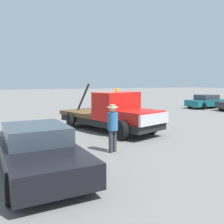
# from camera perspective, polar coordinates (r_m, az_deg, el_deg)

# --- Properties ---
(ground_plane) EXTENTS (160.00, 160.00, 0.00)m
(ground_plane) POSITION_cam_1_polar(r_m,az_deg,el_deg) (13.43, -0.92, -4.22)
(ground_plane) COLOR slate
(tow_truck) EXTENTS (6.51, 3.88, 2.51)m
(tow_truck) POSITION_cam_1_polar(r_m,az_deg,el_deg) (13.02, 0.17, -0.53)
(tow_truck) COLOR black
(tow_truck) RESTS_ON ground
(foreground_car) EXTENTS (4.98, 2.17, 1.34)m
(foreground_car) POSITION_cam_1_polar(r_m,az_deg,el_deg) (7.57, -16.62, -8.24)
(foreground_car) COLOR black
(foreground_car) RESTS_ON ground
(person_near_truck) EXTENTS (0.39, 0.39, 1.77)m
(person_near_truck) POSITION_cam_1_polar(r_m,az_deg,el_deg) (9.14, 0.15, -2.84)
(person_near_truck) COLOR #38383D
(person_near_truck) RESTS_ON ground
(parked_car_teal) EXTENTS (2.52, 4.71, 1.34)m
(parked_car_teal) POSITION_cam_1_polar(r_m,az_deg,el_deg) (26.60, 21.01, 2.25)
(parked_car_teal) COLOR #196670
(parked_car_teal) RESTS_ON ground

